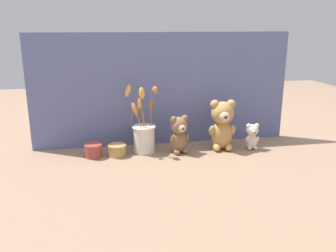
% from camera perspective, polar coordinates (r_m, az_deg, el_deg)
% --- Properties ---
extents(ground_plane, '(4.00, 4.00, 0.00)m').
position_cam_1_polar(ground_plane, '(1.75, 0.12, -4.44)').
color(ground_plane, '#8E7056').
extents(backdrop_wall, '(1.33, 0.02, 0.57)m').
position_cam_1_polar(backdrop_wall, '(1.83, -0.83, 5.85)').
color(backdrop_wall, slate).
rests_on(backdrop_wall, ground).
extents(teddy_bear_large, '(0.14, 0.13, 0.25)m').
position_cam_1_polar(teddy_bear_large, '(1.79, 8.71, 0.35)').
color(teddy_bear_large, tan).
rests_on(teddy_bear_large, ground).
extents(teddy_bear_medium, '(0.11, 0.09, 0.19)m').
position_cam_1_polar(teddy_bear_medium, '(1.73, 1.81, -1.23)').
color(teddy_bear_medium, olive).
rests_on(teddy_bear_medium, ground).
extents(teddy_bear_small, '(0.07, 0.07, 0.13)m').
position_cam_1_polar(teddy_bear_small, '(1.84, 13.36, -1.53)').
color(teddy_bear_small, beige).
rests_on(teddy_bear_small, ground).
extents(flower_vase, '(0.16, 0.16, 0.33)m').
position_cam_1_polar(flower_vase, '(1.74, -3.91, -1.20)').
color(flower_vase, silver).
rests_on(flower_vase, ground).
extents(decorative_tin_tall, '(0.09, 0.09, 0.06)m').
position_cam_1_polar(decorative_tin_tall, '(1.73, -11.85, -3.86)').
color(decorative_tin_tall, '#993D33').
rests_on(decorative_tin_tall, ground).
extents(decorative_tin_short, '(0.09, 0.09, 0.06)m').
position_cam_1_polar(decorative_tin_short, '(1.73, -8.15, -3.85)').
color(decorative_tin_short, tan).
rests_on(decorative_tin_short, ground).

